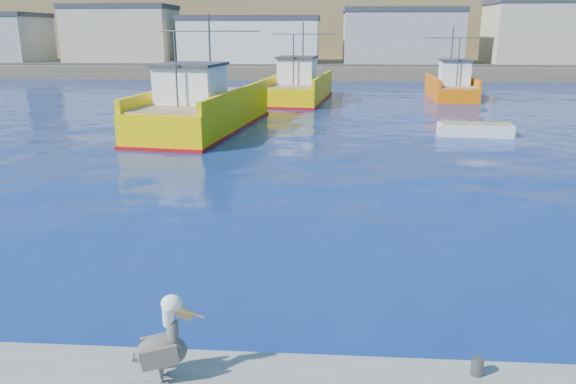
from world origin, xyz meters
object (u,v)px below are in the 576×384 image
at_px(trawler_yellow_b, 300,88).
at_px(skiff_mid, 475,131).
at_px(pelican, 164,345).
at_px(trawler_yellow_a, 203,110).
at_px(boat_orange, 451,86).

xyz_separation_m(trawler_yellow_b, skiff_mid, (10.85, -15.86, -0.79)).
relative_size(trawler_yellow_b, pelican, 8.50).
xyz_separation_m(trawler_yellow_a, trawler_yellow_b, (5.14, 14.91, -0.11)).
relative_size(trawler_yellow_b, boat_orange, 1.34).
height_order(boat_orange, pelican, boat_orange).
height_order(trawler_yellow_a, trawler_yellow_b, trawler_yellow_a).
height_order(trawler_yellow_b, skiff_mid, trawler_yellow_b).
height_order(trawler_yellow_b, pelican, trawler_yellow_b).
height_order(trawler_yellow_b, boat_orange, trawler_yellow_b).
bearing_deg(boat_orange, pelican, -106.99).
xyz_separation_m(trawler_yellow_a, pelican, (5.08, -25.93, -0.07)).
xyz_separation_m(trawler_yellow_a, boat_orange, (18.44, 17.81, -0.12)).
xyz_separation_m(trawler_yellow_b, pelican, (-0.05, -40.84, 0.05)).
bearing_deg(trawler_yellow_a, skiff_mid, -3.40).
bearing_deg(trawler_yellow_b, trawler_yellow_a, -109.01).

